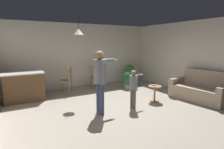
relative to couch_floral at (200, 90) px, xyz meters
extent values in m
plane|color=#9E9384|center=(-2.69, 0.65, -0.33)|extent=(7.68, 7.68, 0.00)
cube|color=silver|center=(-2.69, 3.85, 1.02)|extent=(6.40, 0.10, 2.70)
cube|color=silver|center=(0.51, 0.65, 1.02)|extent=(0.10, 6.40, 2.70)
cube|color=tan|center=(-0.06, -0.01, -0.11)|extent=(1.01, 1.53, 0.45)
cube|color=tan|center=(0.27, 0.03, 0.39)|extent=(0.36, 1.45, 0.55)
cube|color=tan|center=(-0.15, 0.80, -0.02)|extent=(0.86, 0.28, 0.63)
cylinder|color=#99754C|center=(0.18, 0.83, -0.30)|extent=(0.05, 0.05, 0.06)
cylinder|color=#99754C|center=(-0.29, -0.84, -0.30)|extent=(0.05, 0.05, 0.06)
cylinder|color=#99754C|center=(-0.47, 0.75, -0.30)|extent=(0.05, 0.05, 0.06)
cube|color=brown|center=(-5.14, 2.74, 0.12)|extent=(1.20, 0.60, 0.91)
cube|color=beige|center=(-5.14, 2.74, 0.60)|extent=(1.26, 0.66, 0.04)
cylinder|color=#99754C|center=(-1.43, 0.61, 0.17)|extent=(0.44, 0.44, 0.03)
cylinder|color=#99754C|center=(-1.43, 0.61, -0.09)|extent=(0.06, 0.06, 0.49)
cylinder|color=#99754C|center=(-1.43, 0.61, -0.32)|extent=(0.31, 0.31, 0.03)
cylinder|color=#384260|center=(-3.46, 0.61, 0.10)|extent=(0.13, 0.13, 0.86)
cylinder|color=#384260|center=(-3.45, 0.43, 0.10)|extent=(0.13, 0.13, 0.86)
cylinder|color=slate|center=(-3.45, 0.52, 0.83)|extent=(0.34, 0.34, 0.61)
sphere|color=#9E7556|center=(-3.45, 0.52, 1.25)|extent=(0.23, 0.23, 0.23)
cylinder|color=slate|center=(-3.18, 0.74, 1.09)|extent=(0.58, 0.13, 0.10)
cube|color=white|center=(-2.86, 0.75, 1.09)|extent=(0.13, 0.04, 0.04)
cylinder|color=slate|center=(-3.44, 0.33, 0.80)|extent=(0.10, 0.10, 0.57)
cylinder|color=#60564C|center=(-2.45, 0.48, -0.05)|extent=(0.08, 0.08, 0.57)
cylinder|color=#60564C|center=(-2.43, 0.36, -0.05)|extent=(0.08, 0.08, 0.57)
cylinder|color=slate|center=(-2.44, 0.42, 0.44)|extent=(0.23, 0.23, 0.41)
sphere|color=#9E7556|center=(-2.44, 0.42, 0.72)|extent=(0.15, 0.15, 0.15)
cylinder|color=slate|center=(-2.26, 0.57, 0.61)|extent=(0.39, 0.10, 0.07)
cube|color=white|center=(-2.04, 0.59, 0.61)|extent=(0.13, 0.05, 0.04)
cylinder|color=slate|center=(-2.43, 0.29, 0.42)|extent=(0.07, 0.07, 0.38)
cylinder|color=#99754C|center=(-3.65, 2.77, -0.11)|extent=(0.04, 0.04, 0.45)
cylinder|color=#99754C|center=(-3.46, 3.08, -0.11)|extent=(0.04, 0.04, 0.45)
cylinder|color=#99754C|center=(-3.95, 2.96, -0.11)|extent=(0.04, 0.04, 0.45)
cylinder|color=#99754C|center=(-3.76, 3.27, -0.11)|extent=(0.04, 0.04, 0.45)
cube|color=#997F60|center=(-3.71, 3.02, 0.14)|extent=(0.58, 0.58, 0.05)
cube|color=#99754C|center=(-3.54, 2.92, 0.42)|extent=(0.23, 0.34, 0.50)
cylinder|color=#99754C|center=(-2.26, 3.22, -0.11)|extent=(0.04, 0.04, 0.45)
cylinder|color=#99754C|center=(-2.60, 3.11, -0.11)|extent=(0.04, 0.04, 0.45)
cylinder|color=#99754C|center=(-2.15, 2.88, -0.11)|extent=(0.04, 0.04, 0.45)
cylinder|color=#99754C|center=(-2.49, 2.77, -0.11)|extent=(0.04, 0.04, 0.45)
cube|color=#7F664C|center=(-2.37, 3.00, 0.14)|extent=(0.53, 0.53, 0.05)
cube|color=#99754C|center=(-2.44, 3.17, 0.42)|extent=(0.37, 0.16, 0.50)
cylinder|color=#B7B2AD|center=(-0.49, 3.40, -0.20)|extent=(0.33, 0.33, 0.26)
sphere|color=#387F3D|center=(-0.49, 3.40, 0.12)|extent=(0.56, 0.56, 0.56)
sphere|color=#387F3D|center=(-0.49, 3.40, 0.32)|extent=(0.42, 0.42, 0.42)
cylinder|color=#B7B2AD|center=(-1.24, 2.47, -0.23)|extent=(0.26, 0.26, 0.20)
sphere|color=#235B2D|center=(-1.24, 2.47, 0.03)|extent=(0.44, 0.44, 0.44)
sphere|color=#235B2D|center=(-1.24, 2.47, 0.18)|extent=(0.33, 0.33, 0.33)
cube|color=white|center=(-1.47, 0.62, 0.21)|extent=(0.13, 0.11, 0.04)
cone|color=silver|center=(-3.48, 2.01, 1.92)|extent=(0.32, 0.32, 0.20)
cylinder|color=black|center=(-3.48, 2.01, 2.19)|extent=(0.01, 0.01, 0.36)
camera|label=1|loc=(-5.51, -3.77, 1.58)|focal=29.50mm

